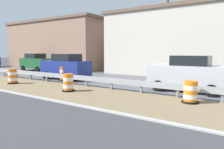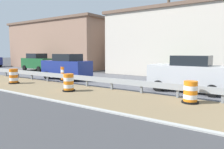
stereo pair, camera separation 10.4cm
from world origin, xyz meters
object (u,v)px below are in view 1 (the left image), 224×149
object	(u,v)px
traffic_barrel_far	(13,77)
car_lead_near_lane	(188,74)
car_trailing_far_lane	(66,67)
traffic_barrel_close	(68,83)
traffic_barrel_nearest	(190,93)
traffic_barrel_mid	(64,74)
utility_pole_near	(167,24)
car_distant_a	(36,62)

from	to	relation	value
traffic_barrel_far	car_lead_near_lane	world-z (taller)	car_lead_near_lane
car_trailing_far_lane	car_lead_near_lane	bearing A→B (deg)	-179.98
traffic_barrel_close	car_trailing_far_lane	xyz separation A→B (m)	(3.63, 4.02, 0.59)
traffic_barrel_nearest	traffic_barrel_mid	distance (m)	10.31
car_lead_near_lane	utility_pole_near	distance (m)	7.55
traffic_barrel_mid	traffic_barrel_close	bearing A→B (deg)	-129.72
car_lead_near_lane	car_trailing_far_lane	distance (m)	9.77
car_distant_a	traffic_barrel_far	bearing A→B (deg)	-43.30
traffic_barrel_close	car_distant_a	world-z (taller)	car_distant_a
traffic_barrel_nearest	traffic_barrel_close	distance (m)	6.66
traffic_barrel_mid	car_lead_near_lane	size ratio (longest dim) A/B	0.25
traffic_barrel_nearest	car_distant_a	xyz separation A→B (m)	(5.94, 19.21, 0.59)
traffic_barrel_far	utility_pole_near	world-z (taller)	utility_pole_near
traffic_barrel_nearest	utility_pole_near	size ratio (longest dim) A/B	0.11
traffic_barrel_nearest	car_trailing_far_lane	xyz separation A→B (m)	(2.51, 10.59, 0.61)
traffic_barrel_nearest	traffic_barrel_close	xyz separation A→B (m)	(-1.12, 6.57, 0.01)
traffic_barrel_mid	car_distant_a	world-z (taller)	car_distant_a
traffic_barrel_close	car_distant_a	distance (m)	14.50
traffic_barrel_close	traffic_barrel_mid	distance (m)	4.65
car_lead_near_lane	car_trailing_far_lane	size ratio (longest dim) A/B	1.02
traffic_barrel_close	traffic_barrel_far	xyz separation A→B (m)	(-0.18, 5.44, 0.02)
traffic_barrel_nearest	traffic_barrel_mid	world-z (taller)	traffic_barrel_mid
traffic_barrel_close	car_trailing_far_lane	bearing A→B (deg)	47.91
traffic_barrel_mid	traffic_barrel_far	distance (m)	3.66
car_trailing_far_lane	traffic_barrel_mid	bearing A→B (deg)	122.77
traffic_barrel_far	traffic_barrel_close	bearing A→B (deg)	-88.08
traffic_barrel_mid	utility_pole_near	bearing A→B (deg)	-42.23
car_distant_a	car_trailing_far_lane	bearing A→B (deg)	-19.84
traffic_barrel_close	utility_pole_near	world-z (taller)	utility_pole_near
traffic_barrel_nearest	car_distant_a	world-z (taller)	car_distant_a
traffic_barrel_far	car_lead_near_lane	bearing A→B (deg)	-70.25
traffic_barrel_mid	car_trailing_far_lane	size ratio (longest dim) A/B	0.26
car_lead_near_lane	car_distant_a	size ratio (longest dim) A/B	0.98
traffic_barrel_close	car_lead_near_lane	size ratio (longest dim) A/B	0.23
car_trailing_far_lane	traffic_barrel_close	bearing A→B (deg)	136.77
traffic_barrel_nearest	traffic_barrel_far	bearing A→B (deg)	96.21
traffic_barrel_mid	car_lead_near_lane	bearing A→B (deg)	-84.74
utility_pole_near	traffic_barrel_far	bearing A→B (deg)	141.19
car_lead_near_lane	car_distant_a	xyz separation A→B (m)	(3.23, 18.39, -0.01)
traffic_barrel_nearest	car_distant_a	size ratio (longest dim) A/B	0.22
traffic_barrel_mid	car_trailing_far_lane	world-z (taller)	car_trailing_far_lane
car_trailing_far_lane	utility_pole_near	size ratio (longest dim) A/B	0.47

